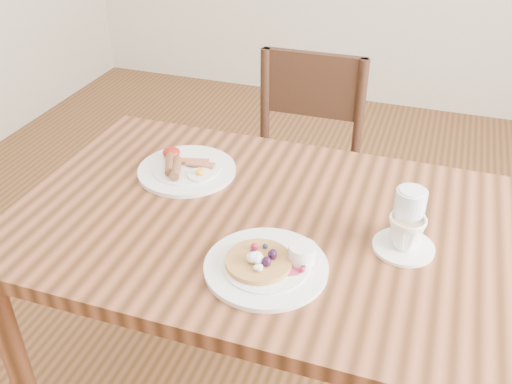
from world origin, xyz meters
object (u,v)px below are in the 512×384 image
at_px(teacup_saucer, 405,235).
at_px(chair_far, 301,166).
at_px(breakfast_plate, 185,168).
at_px(water_glass, 408,216).
at_px(dining_table, 256,247).
at_px(pancake_plate, 269,264).

bearing_deg(teacup_saucer, chair_far, 120.58).
height_order(breakfast_plate, water_glass, water_glass).
bearing_deg(water_glass, breakfast_plate, 169.04).
distance_m(dining_table, teacup_saucer, 0.38).
height_order(pancake_plate, water_glass, water_glass).
bearing_deg(breakfast_plate, teacup_saucer, -13.57).
relative_size(chair_far, pancake_plate, 3.26).
xyz_separation_m(chair_far, breakfast_plate, (-0.19, -0.57, 0.27)).
bearing_deg(pancake_plate, teacup_saucer, 31.89).
height_order(pancake_plate, breakfast_plate, pancake_plate).
bearing_deg(pancake_plate, chair_far, 99.88).
bearing_deg(teacup_saucer, dining_table, 178.05).
xyz_separation_m(breakfast_plate, teacup_saucer, (0.61, -0.15, 0.03)).
height_order(chair_far, teacup_saucer, chair_far).
relative_size(dining_table, pancake_plate, 4.44).
height_order(dining_table, pancake_plate, pancake_plate).
bearing_deg(teacup_saucer, water_glass, 93.97).
relative_size(pancake_plate, breakfast_plate, 1.00).
distance_m(pancake_plate, water_glass, 0.34).
distance_m(dining_table, chair_far, 0.72).
relative_size(teacup_saucer, water_glass, 1.02).
height_order(dining_table, water_glass, water_glass).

